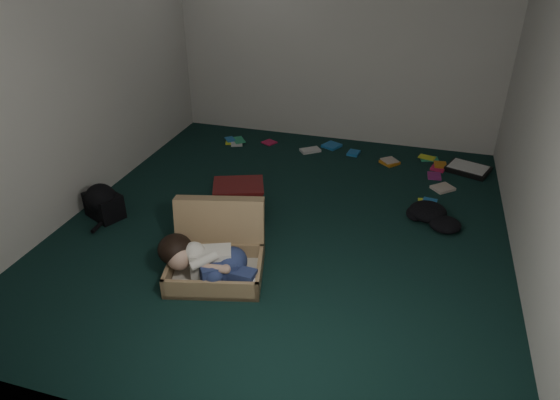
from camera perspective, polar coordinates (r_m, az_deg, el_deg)
The scene contains 12 objects.
floor at distance 4.69m, azimuth 0.52°, elevation -2.87°, with size 4.50×4.50×0.00m, color black.
wall_back at distance 6.28m, azimuth 6.57°, elevation 18.14°, with size 4.50×4.50×0.00m, color silver.
wall_front at distance 2.25m, azimuth -15.42°, elevation -3.99°, with size 4.50×4.50×0.00m, color silver.
wall_left at distance 5.05m, azimuth -22.43°, elevation 13.47°, with size 4.50×4.50×0.00m, color silver.
wall_right at distance 4.10m, azimuth 28.91°, elevation 8.70°, with size 4.50×4.50×0.00m, color silver.
suitcase at distance 4.08m, azimuth -7.17°, elevation -5.86°, with size 0.89×0.88×0.54m.
person at distance 3.91m, azimuth -8.36°, elevation -6.87°, with size 0.82×0.41×0.34m.
maroon_bin at distance 4.80m, azimuth -4.71°, elevation 0.11°, with size 0.57×0.51×0.33m.
backpack at distance 5.05m, azimuth -19.48°, elevation -0.48°, with size 0.44×0.35×0.26m, color black, non-canonical shape.
clothing_pile at distance 4.86m, azimuth 16.94°, elevation -1.94°, with size 0.49×0.40×0.15m, color black, non-canonical shape.
paper_tray at distance 6.07m, azimuth 20.69°, elevation 3.35°, with size 0.53×0.47×0.06m.
book_scatter at distance 6.02m, azimuth 8.34°, elevation 4.57°, with size 2.82×1.41×0.02m.
Camera 1 is at (1.09, -3.82, 2.50)m, focal length 32.00 mm.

